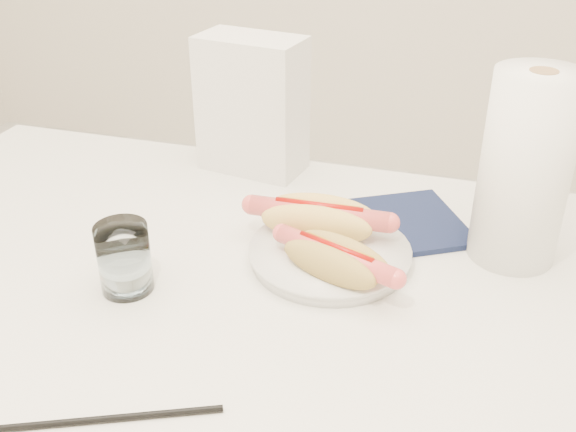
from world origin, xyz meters
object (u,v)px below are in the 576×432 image
(water_glass, at_px, (124,258))
(napkin_box, at_px, (252,105))
(table, at_px, (239,337))
(plate, at_px, (330,256))
(hotdog_right, at_px, (336,260))
(paper_towel_roll, at_px, (525,169))
(hotdog_left, at_px, (319,219))

(water_glass, distance_m, napkin_box, 0.38)
(table, xyz_separation_m, water_glass, (-0.13, -0.02, 0.10))
(table, bearing_deg, plate, 51.25)
(hotdog_right, xyz_separation_m, water_glass, (-0.24, -0.08, 0.01))
(water_glass, bearing_deg, hotdog_right, 17.95)
(hotdog_right, height_order, napkin_box, napkin_box)
(plate, distance_m, napkin_box, 0.32)
(hotdog_right, distance_m, paper_towel_roll, 0.26)
(hotdog_left, xyz_separation_m, napkin_box, (-0.16, 0.21, 0.07))
(plate, height_order, water_glass, water_glass)
(hotdog_left, relative_size, hotdog_right, 1.15)
(hotdog_right, xyz_separation_m, paper_towel_roll, (0.20, 0.13, 0.09))
(plate, relative_size, paper_towel_roll, 0.82)
(plate, height_order, napkin_box, napkin_box)
(hotdog_left, bearing_deg, paper_towel_roll, 9.94)
(table, relative_size, paper_towel_roll, 4.86)
(plate, relative_size, water_glass, 2.31)
(hotdog_left, bearing_deg, table, -114.95)
(table, height_order, plate, plate)
(plate, relative_size, hotdog_left, 1.08)
(hotdog_right, height_order, water_glass, water_glass)
(hotdog_right, distance_m, water_glass, 0.25)
(hotdog_left, bearing_deg, hotdog_right, -64.72)
(water_glass, height_order, napkin_box, napkin_box)
(hotdog_left, relative_size, water_glass, 2.14)
(table, distance_m, hotdog_right, 0.15)
(table, height_order, hotdog_right, hotdog_right)
(plate, bearing_deg, hotdog_left, 124.58)
(hotdog_right, xyz_separation_m, napkin_box, (-0.21, 0.29, 0.07))
(water_glass, bearing_deg, paper_towel_roll, 25.61)
(water_glass, xyz_separation_m, napkin_box, (0.03, 0.37, 0.07))
(hotdog_left, bearing_deg, plate, -56.76)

